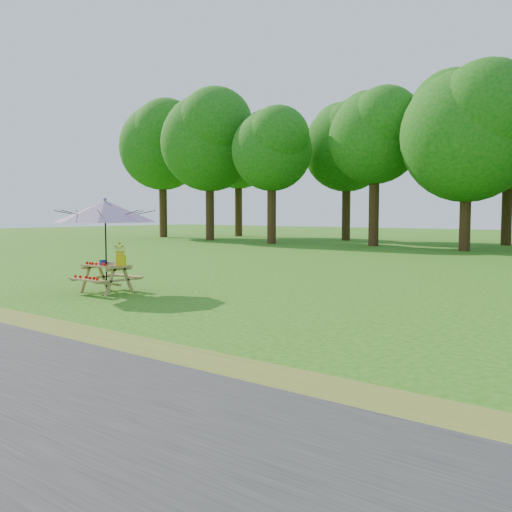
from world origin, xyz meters
The scene contains 8 objects.
ground centered at (0.00, 0.00, 0.00)m, with size 120.00×120.00×0.00m, color #216012.
drygrass_strip centered at (0.00, -2.80, 0.00)m, with size 120.00×1.20×0.01m, color olive.
treeline centered at (0.00, 22.00, 8.00)m, with size 60.00×12.00×16.00m, color #0F580F, non-canonical shape.
picnic_table centered at (-1.80, 0.50, 0.33)m, with size 1.20×1.32×0.67m.
patio_umbrella centered at (-1.80, 0.50, 1.95)m, with size 2.42×2.42×2.27m.
produce_bins centered at (-1.87, 0.50, 0.72)m, with size 0.33×0.41×0.13m.
tomatoes_row centered at (-1.95, 0.32, 0.71)m, with size 0.77×0.13×0.07m, color red, non-canonical shape.
flower_bucket centered at (-1.33, 0.56, 0.97)m, with size 0.34×0.29×0.56m.
Camera 1 is at (9.49, -7.87, 1.91)m, focal length 40.00 mm.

